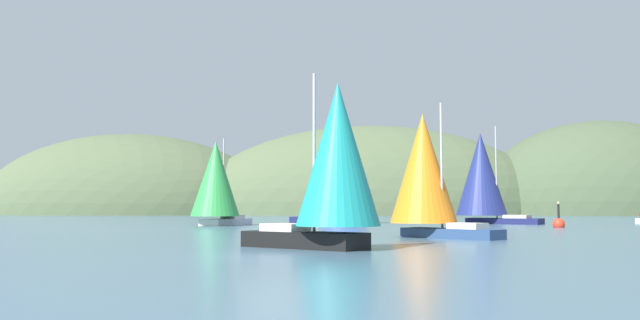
{
  "coord_description": "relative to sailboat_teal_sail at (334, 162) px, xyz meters",
  "views": [
    {
      "loc": [
        3.49,
        -25.11,
        1.91
      ],
      "look_at": [
        0.0,
        28.28,
        5.72
      ],
      "focal_mm": 36.89,
      "sensor_mm": 36.0,
      "label": 1
    }
  ],
  "objects": [
    {
      "name": "ground_plane",
      "position": [
        -2.2,
        -4.42,
        -3.92
      ],
      "size": [
        360.0,
        360.0,
        0.0
      ],
      "primitive_type": "plane",
      "color": "#426075"
    },
    {
      "name": "sailboat_green_sail",
      "position": [
        -13.6,
        36.33,
        0.58
      ],
      "size": [
        6.27,
        9.08,
        9.0
      ],
      "color": "white",
      "rests_on": "ground_plane"
    },
    {
      "name": "channel_buoy",
      "position": [
        19.34,
        32.68,
        -3.55
      ],
      "size": [
        1.1,
        1.1,
        2.64
      ],
      "color": "red",
      "rests_on": "ground_plane"
    },
    {
      "name": "headland_left",
      "position": [
        -57.2,
        130.58,
        -3.92
      ],
      "size": [
        74.96,
        44.0,
        40.04
      ],
      "primitive_type": "ellipsoid",
      "color": "#4C5B3D",
      "rests_on": "ground_plane"
    },
    {
      "name": "headland_center",
      "position": [
        2.8,
        130.58,
        -3.92
      ],
      "size": [
        89.07,
        44.0,
        43.19
      ],
      "primitive_type": "ellipsoid",
      "color": "#4C5B3D",
      "rests_on": "ground_plane"
    },
    {
      "name": "headland_right",
      "position": [
        57.8,
        130.58,
        -3.92
      ],
      "size": [
        60.51,
        44.0,
        44.77
      ],
      "primitive_type": "ellipsoid",
      "color": "#425138",
      "rests_on": "ground_plane"
    },
    {
      "name": "sailboat_navy_sail",
      "position": [
        14.85,
        46.24,
        1.48
      ],
      "size": [
        10.3,
        8.53,
        11.02
      ],
      "color": "#191E4C",
      "rests_on": "ground_plane"
    },
    {
      "name": "sailboat_blue_spinnaker",
      "position": [
        -1.0,
        45.33,
        1.28
      ],
      "size": [
        10.43,
        8.0,
        10.41
      ],
      "color": "#191E4C",
      "rests_on": "ground_plane"
    },
    {
      "name": "sailboat_orange_sail",
      "position": [
        5.2,
        12.21,
        0.19
      ],
      "size": [
        7.49,
        7.26,
        8.35
      ],
      "color": "navy",
      "rests_on": "ground_plane"
    },
    {
      "name": "sailboat_teal_sail",
      "position": [
        0.0,
        0.0,
        0.0
      ],
      "size": [
        7.41,
        6.29,
        8.12
      ],
      "color": "black",
      "rests_on": "ground_plane"
    }
  ]
}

